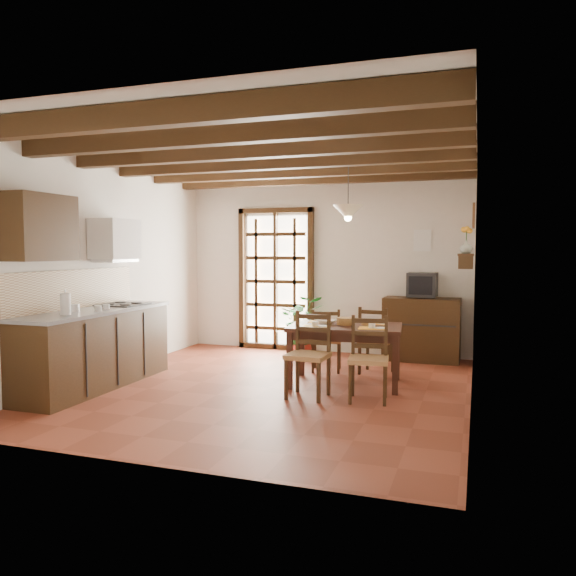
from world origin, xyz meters
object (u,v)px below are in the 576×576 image
at_px(potted_plant, 302,318).
at_px(pendant_lamp, 348,211).
at_px(kitchen_counter, 95,347).
at_px(sideboard, 422,329).
at_px(chair_far_right, 376,353).
at_px(dining_table, 345,333).
at_px(crt_tv, 422,285).
at_px(chair_far_left, 326,351).
at_px(chair_near_right, 368,375).
at_px(chair_near_left, 308,371).

height_order(potted_plant, pendant_lamp, pendant_lamp).
xyz_separation_m(kitchen_counter, sideboard, (3.49, 2.83, -0.01)).
height_order(kitchen_counter, chair_far_right, kitchen_counter).
height_order(dining_table, crt_tv, crt_tv).
bearing_deg(crt_tv, chair_far_left, -132.66).
xyz_separation_m(kitchen_counter, chair_near_right, (3.16, 0.43, -0.19)).
distance_m(dining_table, potted_plant, 1.91).
xyz_separation_m(chair_near_right, pendant_lamp, (-0.40, 0.73, 1.80)).
distance_m(kitchen_counter, dining_table, 2.96).
bearing_deg(sideboard, crt_tv, -88.88).
bearing_deg(crt_tv, potted_plant, -172.54).
relative_size(chair_near_left, chair_far_left, 1.11).
relative_size(chair_far_right, potted_plant, 0.46).
xyz_separation_m(chair_far_left, chair_far_right, (0.65, 0.07, 0.01)).
height_order(chair_near_right, crt_tv, crt_tv).
distance_m(kitchen_counter, sideboard, 4.49).
xyz_separation_m(dining_table, chair_near_right, (0.40, -0.63, -0.34)).
bearing_deg(pendant_lamp, kitchen_counter, -157.19).
bearing_deg(chair_near_left, chair_near_right, 9.15).
bearing_deg(kitchen_counter, chair_near_left, 8.09).
distance_m(chair_near_right, potted_plant, 2.68).
distance_m(chair_far_right, potted_plant, 1.60).
xyz_separation_m(chair_far_left, pendant_lamp, (0.40, -0.53, 1.81)).
bearing_deg(chair_far_left, chair_near_left, 85.11).
bearing_deg(chair_far_left, chair_near_right, 111.08).
bearing_deg(chair_near_right, sideboard, 74.66).
xyz_separation_m(dining_table, chair_far_right, (0.25, 0.71, -0.35)).
distance_m(chair_near_left, chair_near_right, 0.66).
relative_size(chair_near_right, chair_far_right, 1.03).
xyz_separation_m(dining_table, chair_far_left, (-0.40, 0.63, -0.36)).
height_order(kitchen_counter, chair_near_right, kitchen_counter).
xyz_separation_m(crt_tv, potted_plant, (-1.77, -0.15, -0.54)).
relative_size(chair_near_left, chair_far_right, 1.06).
height_order(chair_far_right, pendant_lamp, pendant_lamp).
xyz_separation_m(kitchen_counter, chair_far_left, (2.36, 1.70, -0.21)).
bearing_deg(chair_far_right, chair_far_left, 13.79).
height_order(crt_tv, potted_plant, potted_plant).
relative_size(chair_far_left, sideboard, 0.78).
height_order(sideboard, potted_plant, potted_plant).
bearing_deg(potted_plant, crt_tv, 4.99).
bearing_deg(chair_near_right, kitchen_counter, -179.82).
distance_m(kitchen_counter, chair_far_left, 2.91).
bearing_deg(chair_near_right, chair_far_left, 114.69).
bearing_deg(chair_near_left, kitchen_counter, -168.93).
relative_size(chair_far_left, potted_plant, 0.44).
distance_m(chair_far_left, sideboard, 1.61).
height_order(crt_tv, pendant_lamp, pendant_lamp).
bearing_deg(chair_far_left, chair_far_right, 175.05).
height_order(chair_near_left, pendant_lamp, pendant_lamp).
distance_m(kitchen_counter, chair_near_right, 3.19).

